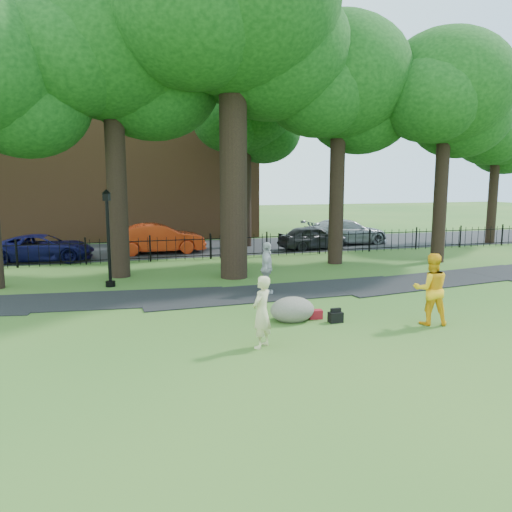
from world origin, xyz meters
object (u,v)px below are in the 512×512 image
object	(u,v)px
man	(431,289)
red_sedan	(159,239)
woman	(262,312)
boulder	(292,308)
lamppost	(108,239)
big_tree	(235,18)

from	to	relation	value
man	red_sedan	world-z (taller)	man
woman	red_sedan	bearing A→B (deg)	-130.29
woman	boulder	distance (m)	2.51
lamppost	red_sedan	size ratio (longest dim) A/B	0.74
woman	lamppost	distance (m)	8.94
man	woman	bearing A→B (deg)	23.84
woman	boulder	world-z (taller)	woman
red_sedan	boulder	bearing A→B (deg)	-171.54
big_tree	woman	distance (m)	12.77
man	lamppost	world-z (taller)	lamppost
boulder	lamppost	size ratio (longest dim) A/B	0.35
big_tree	man	world-z (taller)	big_tree
boulder	lamppost	world-z (taller)	lamppost
man	red_sedan	size ratio (longest dim) A/B	0.41
woman	boulder	xyz separation A→B (m)	(1.51, 1.94, -0.50)
man	lamppost	size ratio (longest dim) A/B	0.55
big_tree	woman	world-z (taller)	big_tree
big_tree	red_sedan	size ratio (longest dim) A/B	2.91
man	boulder	world-z (taller)	man
man	red_sedan	xyz separation A→B (m)	(-6.01, 15.62, -0.19)
boulder	lamppost	distance (m)	8.12
big_tree	man	distance (m)	12.72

